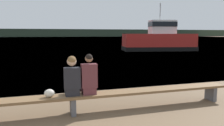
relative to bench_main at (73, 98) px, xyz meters
name	(u,v)px	position (x,y,z in m)	size (l,w,h in m)	color
water_surface	(47,37)	(-0.28, 122.07, -0.41)	(240.00, 240.00, 0.00)	#5684A3
far_shoreline	(47,33)	(-0.28, 154.85, 2.23)	(600.00, 12.00, 5.27)	#2D3D2D
bench_main	(73,98)	(0.00, 0.00, 0.00)	(8.86, 0.45, 0.48)	brown
person_left	(72,78)	(-0.01, 0.01, 0.52)	(0.39, 0.43, 0.98)	black
person_right	(89,77)	(0.42, 0.01, 0.51)	(0.39, 0.42, 1.02)	#56282D
shopping_bag	(49,93)	(-0.55, 0.01, 0.18)	(0.24, 0.18, 0.20)	beige
tugboat_red	(159,41)	(12.46, 18.45, 0.76)	(9.03, 4.89, 5.60)	red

